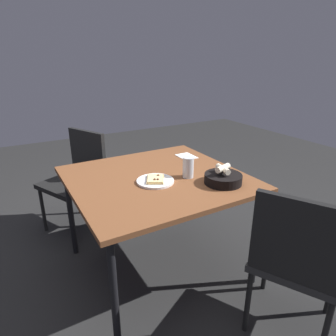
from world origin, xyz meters
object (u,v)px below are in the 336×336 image
Objects in this scene: pizza_plate at (155,181)px; bread_basket at (223,178)px; dining_table at (157,184)px; beer_glass at (188,168)px; chair_near at (79,174)px; chair_far at (297,257)px.

bread_basket reaches higher than pizza_plate.
dining_table is 8.07× the size of beer_glass.
dining_table is 4.72× the size of bread_basket.
chair_near is at bearing -159.80° from dining_table.
beer_glass is at bearing -166.14° from chair_far.
beer_glass reaches higher than pizza_plate.
bread_basket is (0.23, 0.36, 0.02)m from pizza_plate.
pizza_plate is 0.42m from bread_basket.
chair_far reaches higher than dining_table.
bread_basket is 0.26× the size of chair_far.
bread_basket is 1.71× the size of beer_glass.
chair_near is (-1.16, -0.63, -0.25)m from bread_basket.
chair_near reaches higher than dining_table.
dining_table is 4.66× the size of pizza_plate.
bread_basket is at bearing -174.85° from chair_far.
beer_glass is 1.12m from chair_near.
chair_far reaches higher than pizza_plate.
chair_near reaches higher than pizza_plate.
chair_near reaches higher than bread_basket.
pizza_plate is 1.01× the size of bread_basket.
pizza_plate is 0.27× the size of chair_near.
pizza_plate is at bearing -32.71° from dining_table.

